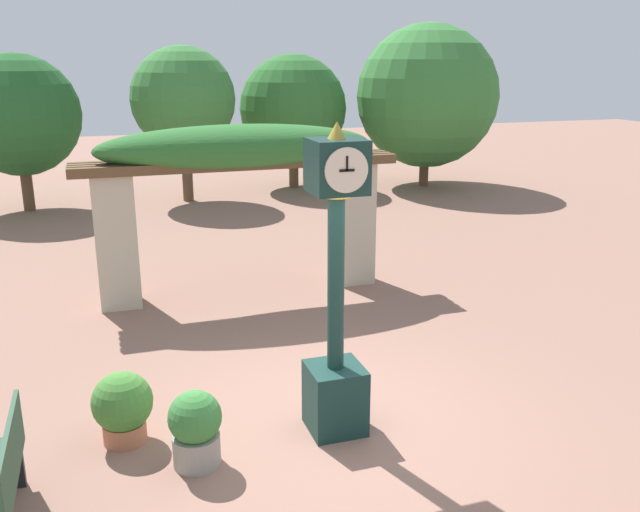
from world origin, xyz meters
TOP-DOWN VIEW (x-y plane):
  - ground_plane at (0.00, 0.00)m, footprint 60.00×60.00m
  - pedestal_clock at (0.02, -0.15)m, footprint 0.56×0.56m
  - pergola at (0.00, 4.42)m, footprint 5.09×1.21m
  - potted_plant_near_left at (-2.08, 0.29)m, footprint 0.61×0.61m
  - potted_plant_near_right at (-1.45, -0.35)m, footprint 0.51×0.51m
  - tree_line at (2.17, 12.58)m, footprint 18.50×4.60m

SIDE VIEW (x-z plane):
  - ground_plane at x=0.00m, z-range 0.00..0.00m
  - potted_plant_near_right at x=-1.45m, z-range 0.01..0.76m
  - potted_plant_near_left at x=-2.08m, z-range 0.02..0.76m
  - pedestal_clock at x=0.02m, z-range -0.24..2.93m
  - pergola at x=0.00m, z-range 0.63..3.38m
  - tree_line at x=2.17m, z-range 0.18..4.94m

